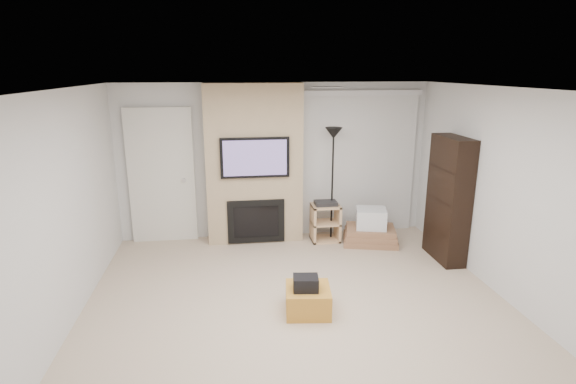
{
  "coord_description": "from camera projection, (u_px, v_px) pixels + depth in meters",
  "views": [
    {
      "loc": [
        -0.78,
        -4.38,
        2.7
      ],
      "look_at": [
        0.0,
        1.2,
        1.15
      ],
      "focal_mm": 28.0,
      "sensor_mm": 36.0,
      "label": 1
    }
  ],
  "objects": [
    {
      "name": "floor",
      "position": [
        303.0,
        320.0,
        5.0
      ],
      "size": [
        5.0,
        5.5,
        0.0
      ],
      "primitive_type": "cube",
      "color": "#C2AB93",
      "rests_on": "ground"
    },
    {
      "name": "ceiling",
      "position": [
        305.0,
        90.0,
        4.34
      ],
      "size": [
        5.0,
        5.5,
        0.0
      ],
      "primitive_type": "cube",
      "color": "white",
      "rests_on": "wall_back"
    },
    {
      "name": "wall_back",
      "position": [
        275.0,
        161.0,
        7.3
      ],
      "size": [
        5.0,
        0.0,
        2.5
      ],
      "primitive_type": "cube",
      "rotation": [
        1.57,
        0.0,
        0.0
      ],
      "color": "silver",
      "rests_on": "ground"
    },
    {
      "name": "wall_left",
      "position": [
        49.0,
        224.0,
        4.34
      ],
      "size": [
        0.0,
        5.5,
        2.5
      ],
      "primitive_type": "cube",
      "rotation": [
        1.57,
        0.0,
        1.57
      ],
      "color": "silver",
      "rests_on": "ground"
    },
    {
      "name": "wall_right",
      "position": [
        525.0,
        203.0,
        5.0
      ],
      "size": [
        0.0,
        5.5,
        2.5
      ],
      "primitive_type": "cube",
      "rotation": [
        1.57,
        0.0,
        1.57
      ],
      "color": "silver",
      "rests_on": "ground"
    },
    {
      "name": "hvac_vent",
      "position": [
        327.0,
        87.0,
        5.16
      ],
      "size": [
        0.35,
        0.18,
        0.01
      ],
      "primitive_type": "cube",
      "color": "silver",
      "rests_on": "ceiling"
    },
    {
      "name": "ottoman",
      "position": [
        308.0,
        300.0,
        5.13
      ],
      "size": [
        0.56,
        0.56,
        0.3
      ],
      "primitive_type": "cube",
      "rotation": [
        0.0,
        0.0,
        -0.12
      ],
      "color": "#BF822C",
      "rests_on": "floor"
    },
    {
      "name": "black_bag",
      "position": [
        306.0,
        283.0,
        5.03
      ],
      "size": [
        0.3,
        0.25,
        0.16
      ],
      "primitive_type": "cube",
      "rotation": [
        0.0,
        0.0,
        -0.12
      ],
      "color": "black",
      "rests_on": "ottoman"
    },
    {
      "name": "fireplace_wall",
      "position": [
        254.0,
        165.0,
        7.05
      ],
      "size": [
        1.5,
        0.47,
        2.5
      ],
      "color": "tan",
      "rests_on": "floor"
    },
    {
      "name": "entry_door",
      "position": [
        162.0,
        177.0,
        7.07
      ],
      "size": [
        1.02,
        0.11,
        2.14
      ],
      "color": "silver",
      "rests_on": "floor"
    },
    {
      "name": "vertical_blinds",
      "position": [
        359.0,
        158.0,
        7.43
      ],
      "size": [
        1.98,
        0.1,
        2.37
      ],
      "color": "silver",
      "rests_on": "floor"
    },
    {
      "name": "floor_lamp",
      "position": [
        333.0,
        152.0,
        7.0
      ],
      "size": [
        0.27,
        0.27,
        1.83
      ],
      "color": "black",
      "rests_on": "floor"
    },
    {
      "name": "av_stand",
      "position": [
        325.0,
        220.0,
        7.24
      ],
      "size": [
        0.45,
        0.38,
        0.66
      ],
      "color": "#DEB181",
      "rests_on": "floor"
    },
    {
      "name": "box_stack",
      "position": [
        370.0,
        230.0,
        7.17
      ],
      "size": [
        0.97,
        0.82,
        0.56
      ],
      "color": "#956849",
      "rests_on": "floor"
    },
    {
      "name": "bookshelf",
      "position": [
        448.0,
        199.0,
        6.4
      ],
      "size": [
        0.3,
        0.8,
        1.8
      ],
      "color": "black",
      "rests_on": "floor"
    }
  ]
}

